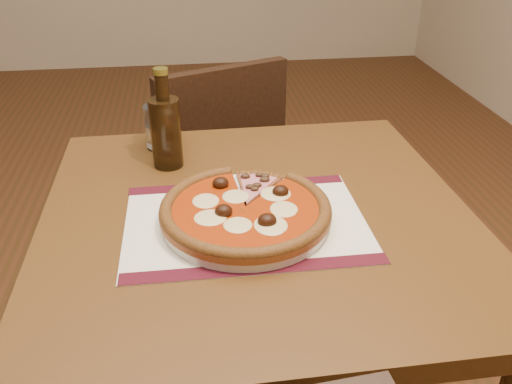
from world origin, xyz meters
TOP-DOWN VIEW (x-y plane):
  - table at (0.65, -0.55)m, footprint 0.81×0.81m
  - chair_far at (0.60, 0.13)m, footprint 0.52×0.52m
  - placemat at (0.63, -0.59)m, footprint 0.43×0.31m
  - plate at (0.63, -0.59)m, footprint 0.30×0.30m
  - pizza at (0.63, -0.59)m, footprint 0.31×0.31m
  - ham_slice at (0.67, -0.51)m, footprint 0.09×0.13m
  - water_glass at (0.48, -0.23)m, footprint 0.10×0.10m
  - bottle at (0.49, -0.34)m, footprint 0.06×0.06m

SIDE VIEW (x-z plane):
  - chair_far at x=0.60m, z-range 0.06..0.91m
  - table at x=0.65m, z-range 0.27..1.02m
  - placemat at x=0.63m, z-range 0.75..0.75m
  - plate at x=0.63m, z-range 0.75..0.77m
  - ham_slice at x=0.67m, z-range 0.77..0.79m
  - pizza at x=0.63m, z-range 0.76..0.80m
  - water_glass at x=0.48m, z-range 0.75..0.85m
  - bottle at x=0.49m, z-range 0.73..0.94m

